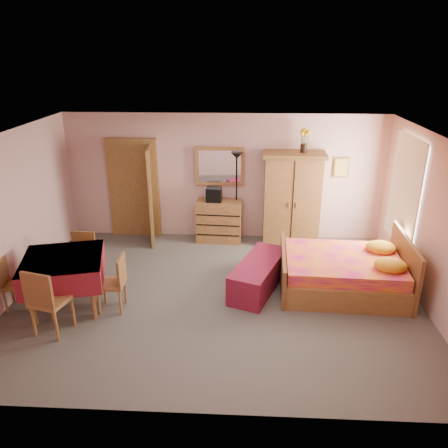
# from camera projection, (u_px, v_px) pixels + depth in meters

# --- Properties ---
(floor) EXTENTS (6.50, 6.50, 0.00)m
(floor) POSITION_uv_depth(u_px,v_px,m) (217.00, 296.00, 7.16)
(floor) COLOR #655F59
(floor) RESTS_ON ground
(ceiling) EXTENTS (6.50, 6.50, 0.00)m
(ceiling) POSITION_uv_depth(u_px,v_px,m) (216.00, 137.00, 6.19)
(ceiling) COLOR brown
(ceiling) RESTS_ON wall_back
(wall_back) EXTENTS (6.50, 0.10, 2.60)m
(wall_back) POSITION_uv_depth(u_px,v_px,m) (225.00, 177.00, 8.99)
(wall_back) COLOR #D19D97
(wall_back) RESTS_ON floor
(wall_front) EXTENTS (6.50, 0.10, 2.60)m
(wall_front) POSITION_uv_depth(u_px,v_px,m) (200.00, 314.00, 4.36)
(wall_front) COLOR #D19D97
(wall_front) RESTS_ON floor
(wall_left) EXTENTS (0.10, 5.00, 2.60)m
(wall_left) POSITION_uv_depth(u_px,v_px,m) (10.00, 218.00, 6.83)
(wall_left) COLOR #D19D97
(wall_left) RESTS_ON floor
(wall_right) EXTENTS (0.10, 5.00, 2.60)m
(wall_right) POSITION_uv_depth(u_px,v_px,m) (433.00, 226.00, 6.52)
(wall_right) COLOR #D19D97
(wall_right) RESTS_ON floor
(doorway) EXTENTS (1.06, 0.12, 2.15)m
(doorway) POSITION_uv_depth(u_px,v_px,m) (134.00, 189.00, 9.16)
(doorway) COLOR #9E6B35
(doorway) RESTS_ON floor
(window) EXTENTS (0.08, 1.40, 1.95)m
(window) POSITION_uv_depth(u_px,v_px,m) (405.00, 192.00, 7.58)
(window) COLOR white
(window) RESTS_ON wall_right
(picture_back) EXTENTS (0.30, 0.04, 0.40)m
(picture_back) POSITION_uv_depth(u_px,v_px,m) (341.00, 167.00, 8.76)
(picture_back) COLOR #D8BF59
(picture_back) RESTS_ON wall_back
(chest_of_drawers) EXTENTS (0.95, 0.51, 0.87)m
(chest_of_drawers) POSITION_uv_depth(u_px,v_px,m) (219.00, 221.00, 9.07)
(chest_of_drawers) COLOR #A16636
(chest_of_drawers) RESTS_ON floor
(wall_mirror) EXTENTS (1.00, 0.10, 0.79)m
(wall_mirror) POSITION_uv_depth(u_px,v_px,m) (220.00, 166.00, 8.85)
(wall_mirror) COLOR white
(wall_mirror) RESTS_ON wall_back
(stereo) EXTENTS (0.33, 0.25, 0.29)m
(stereo) POSITION_uv_depth(u_px,v_px,m) (214.00, 195.00, 8.84)
(stereo) COLOR black
(stereo) RESTS_ON chest_of_drawers
(floor_lamp) EXTENTS (0.29, 0.29, 1.85)m
(floor_lamp) POSITION_uv_depth(u_px,v_px,m) (236.00, 197.00, 8.97)
(floor_lamp) COLOR black
(floor_lamp) RESTS_ON floor
(wardrobe) EXTENTS (1.24, 0.67, 1.91)m
(wardrobe) POSITION_uv_depth(u_px,v_px,m) (292.00, 199.00, 8.76)
(wardrobe) COLOR #996533
(wardrobe) RESTS_ON floor
(sunflower_vase) EXTENTS (0.20, 0.20, 0.46)m
(sunflower_vase) POSITION_uv_depth(u_px,v_px,m) (304.00, 140.00, 8.34)
(sunflower_vase) COLOR yellow
(sunflower_vase) RESTS_ON wardrobe
(bed) EXTENTS (2.13, 1.72, 0.95)m
(bed) POSITION_uv_depth(u_px,v_px,m) (343.00, 263.00, 7.21)
(bed) COLOR #D51471
(bed) RESTS_ON floor
(bench) EXTENTS (1.05, 1.60, 0.50)m
(bench) POSITION_uv_depth(u_px,v_px,m) (259.00, 275.00, 7.30)
(bench) COLOR maroon
(bench) RESTS_ON floor
(dining_table) EXTENTS (1.41, 1.41, 0.85)m
(dining_table) POSITION_uv_depth(u_px,v_px,m) (66.00, 282.00, 6.71)
(dining_table) COLOR maroon
(dining_table) RESTS_ON floor
(chair_south) EXTENTS (0.57, 0.57, 1.02)m
(chair_south) POSITION_uv_depth(u_px,v_px,m) (51.00, 299.00, 6.09)
(chair_south) COLOR #A56B38
(chair_south) RESTS_ON floor
(chair_north) EXTENTS (0.40, 0.40, 0.88)m
(chair_north) POSITION_uv_depth(u_px,v_px,m) (82.00, 260.00, 7.40)
(chair_north) COLOR olive
(chair_north) RESTS_ON floor
(chair_west) EXTENTS (0.43, 0.43, 0.82)m
(chair_west) POSITION_uv_depth(u_px,v_px,m) (16.00, 283.00, 6.72)
(chair_west) COLOR #A56D38
(chair_west) RESTS_ON floor
(chair_east) EXTENTS (0.41, 0.41, 0.89)m
(chair_east) POSITION_uv_depth(u_px,v_px,m) (111.00, 283.00, 6.65)
(chair_east) COLOR #AA6B39
(chair_east) RESTS_ON floor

